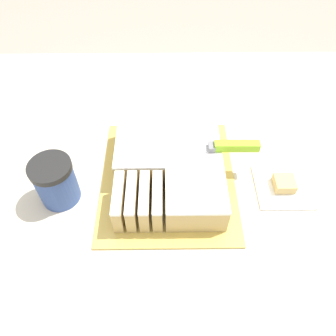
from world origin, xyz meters
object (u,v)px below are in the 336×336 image
(cake_board, at_px, (168,178))
(knife, at_px, (221,147))
(cake, at_px, (170,166))
(brownie, at_px, (284,183))
(coffee_cup, at_px, (56,182))

(cake_board, relative_size, knife, 1.22)
(cake, xyz_separation_m, brownie, (0.28, -0.04, -0.03))
(cake_board, distance_m, cake, 0.04)
(brownie, bearing_deg, knife, 160.61)
(brownie, bearing_deg, cake, 172.73)
(cake, distance_m, brownie, 0.29)
(cake_board, xyz_separation_m, coffee_cup, (-0.26, -0.05, 0.06))
(cake, distance_m, knife, 0.13)
(cake_board, relative_size, cake, 1.25)
(cake_board, distance_m, brownie, 0.29)
(cake, height_order, coffee_cup, coffee_cup)
(cake, height_order, knife, knife)
(coffee_cup, height_order, brownie, coffee_cup)
(brownie, bearing_deg, coffee_cup, -177.90)
(cake_board, relative_size, coffee_cup, 3.28)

